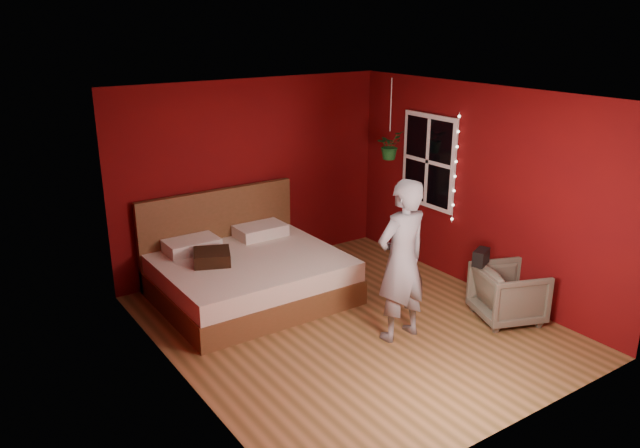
{
  "coord_description": "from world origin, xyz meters",
  "views": [
    {
      "loc": [
        -3.89,
        -5.09,
        3.37
      ],
      "look_at": [
        -0.15,
        0.4,
        1.14
      ],
      "focal_mm": 35.0,
      "sensor_mm": 36.0,
      "label": 1
    }
  ],
  "objects": [
    {
      "name": "throw_pillow",
      "position": [
        -1.05,
        1.38,
        0.62
      ],
      "size": [
        0.56,
        0.56,
        0.15
      ],
      "primitive_type": "cube",
      "rotation": [
        0.0,
        0.0,
        -0.41
      ],
      "color": "black",
      "rests_on": "bed"
    },
    {
      "name": "fairy_lights",
      "position": [
        1.94,
        0.37,
        1.5
      ],
      "size": [
        0.04,
        0.04,
        1.45
      ],
      "color": "silver",
      "rests_on": "room_walls"
    },
    {
      "name": "room_walls",
      "position": [
        0.0,
        0.0,
        1.68
      ],
      "size": [
        4.04,
        4.54,
        2.62
      ],
      "color": "#610A0A",
      "rests_on": "ground"
    },
    {
      "name": "bed",
      "position": [
        -0.59,
        1.37,
        0.31
      ],
      "size": [
        2.19,
        1.87,
        1.21
      ],
      "color": "brown",
      "rests_on": "ground"
    },
    {
      "name": "hanging_plant",
      "position": [
        1.55,
        1.23,
        1.71
      ],
      "size": [
        0.41,
        0.38,
        1.08
      ],
      "color": "silver",
      "rests_on": "room_walls"
    },
    {
      "name": "person",
      "position": [
        0.29,
        -0.5,
        0.9
      ],
      "size": [
        0.67,
        0.45,
        1.8
      ],
      "primitive_type": "imported",
      "rotation": [
        0.0,
        0.0,
        3.17
      ],
      "color": "slate",
      "rests_on": "ground"
    },
    {
      "name": "window",
      "position": [
        1.97,
        0.9,
        1.5
      ],
      "size": [
        0.05,
        0.97,
        1.27
      ],
      "color": "white",
      "rests_on": "room_walls"
    },
    {
      "name": "handbag",
      "position": [
        1.38,
        -0.63,
        0.74
      ],
      "size": [
        0.28,
        0.22,
        0.18
      ],
      "primitive_type": "cube",
      "rotation": [
        0.0,
        0.0,
        0.41
      ],
      "color": "black",
      "rests_on": "armchair"
    },
    {
      "name": "armchair",
      "position": [
        1.6,
        -0.9,
        0.33
      ],
      "size": [
        0.92,
        0.91,
        0.65
      ],
      "primitive_type": "imported",
      "rotation": [
        0.0,
        0.0,
        1.2
      ],
      "color": "#676152",
      "rests_on": "ground"
    },
    {
      "name": "floor",
      "position": [
        0.0,
        0.0,
        0.0
      ],
      "size": [
        4.5,
        4.5,
        0.0
      ],
      "primitive_type": "plane",
      "color": "olive",
      "rests_on": "ground"
    }
  ]
}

